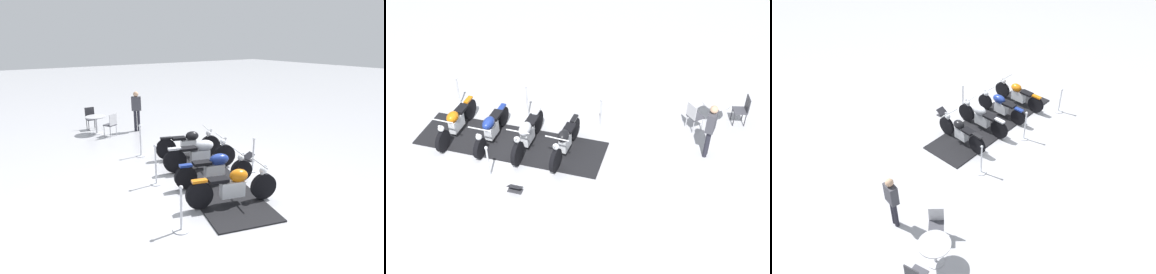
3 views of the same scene
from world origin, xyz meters
TOP-DOWN VIEW (x-y plane):
  - ground_plane at (0.00, 0.00)m, footprint 80.00×80.00m
  - display_platform at (0.00, 0.00)m, footprint 5.81×3.01m
  - motorcycle_copper at (1.64, -0.41)m, footprint 0.93×2.24m
  - motorcycle_navy at (0.55, -0.11)m, footprint 0.88×2.15m
  - motorcycle_chrome at (-0.54, 0.18)m, footprint 0.87×2.20m
  - motorcycle_black at (-1.62, 0.47)m, footprint 0.92×2.10m
  - stanchion_right_mid at (0.38, 1.42)m, footprint 0.29×0.29m
  - stanchion_left_front at (1.91, -2.04)m, footprint 0.36×0.36m
  - stanchion_left_rear at (-2.67, -0.80)m, footprint 0.35×0.35m
  - stanchion_left_mid at (-0.38, -1.42)m, footprint 0.30×0.30m
  - info_placard at (-0.36, 1.96)m, footprint 0.43×0.35m
  - cafe_table at (-6.18, -1.17)m, footprint 0.82×0.82m
  - cafe_chair_near_table at (-5.45, -0.79)m, footprint 0.54×0.54m
  - cafe_chair_across_table at (-7.01, -1.14)m, footprint 0.41×0.41m
  - bystander_person at (-5.63, 0.42)m, footprint 0.37×0.46m

SIDE VIEW (x-z plane):
  - ground_plane at x=0.00m, z-range 0.00..0.00m
  - display_platform at x=0.00m, z-range 0.00..0.04m
  - info_placard at x=-0.36m, z-range -0.04..0.19m
  - stanchion_left_front at x=1.91m, z-range -0.21..0.81m
  - stanchion_left_rear at x=-2.67m, z-range -0.21..0.89m
  - stanchion_right_mid at x=0.38m, z-range -0.15..0.90m
  - stanchion_left_mid at x=-0.38m, z-range -0.17..0.98m
  - motorcycle_navy at x=0.55m, z-range 0.04..0.93m
  - motorcycle_copper at x=1.64m, z-range 0.01..0.97m
  - motorcycle_black at x=-1.62m, z-range 0.00..0.99m
  - motorcycle_chrome at x=-0.54m, z-range 0.01..1.02m
  - cafe_chair_near_table at x=-5.45m, z-range 0.07..1.00m
  - cafe_chair_across_table at x=-7.01m, z-range 0.06..1.01m
  - cafe_table at x=-6.18m, z-range 0.19..0.93m
  - bystander_person at x=-5.63m, z-range 0.17..1.87m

